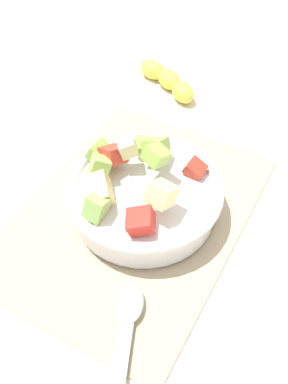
{
  "coord_description": "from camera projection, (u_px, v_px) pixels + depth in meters",
  "views": [
    {
      "loc": [
        -0.36,
        -0.22,
        0.51
      ],
      "look_at": [
        0.01,
        -0.01,
        0.04
      ],
      "focal_mm": 42.04,
      "sensor_mm": 36.0,
      "label": 1
    }
  ],
  "objects": [
    {
      "name": "ground_plane",
      "position": [
        134.0,
        214.0,
        0.66
      ],
      "size": [
        2.4,
        2.4,
        0.0
      ],
      "primitive_type": "plane",
      "color": "silver"
    },
    {
      "name": "placemat",
      "position": [
        134.0,
        213.0,
        0.66
      ],
      "size": [
        0.42,
        0.3,
        0.01
      ],
      "primitive_type": "cube",
      "color": "tan",
      "rests_on": "ground_plane"
    },
    {
      "name": "salad_bowl",
      "position": [
        143.0,
        194.0,
        0.63
      ],
      "size": [
        0.22,
        0.22,
        0.11
      ],
      "color": "white",
      "rests_on": "placemat"
    },
    {
      "name": "serving_spoon",
      "position": [
        123.0,
        342.0,
        0.52
      ],
      "size": [
        0.22,
        0.11,
        0.01
      ],
      "color": "#B7B7BC",
      "rests_on": "placemat"
    },
    {
      "name": "banana_whole",
      "position": [
        168.0,
        80.0,
        0.86
      ],
      "size": [
        0.09,
        0.15,
        0.04
      ],
      "color": "yellow",
      "rests_on": "ground_plane"
    }
  ]
}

